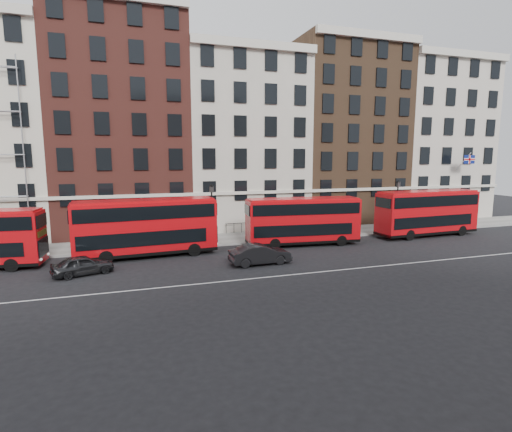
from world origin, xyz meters
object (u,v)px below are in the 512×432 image
object	(u,v)px
bus_d	(427,212)
traffic_light	(454,206)
car_front	(260,254)
bus_b	(146,226)
car_rear	(83,265)
bus_c	(303,220)

from	to	relation	value
bus_d	traffic_light	xyz separation A→B (m)	(5.85, 2.56, 0.03)
car_front	traffic_light	xyz separation A→B (m)	(24.88, 7.40, 1.70)
bus_b	bus_d	xyz separation A→B (m)	(26.84, 0.00, -0.02)
car_rear	bus_c	bearing A→B (deg)	-96.38
bus_b	bus_c	size ratio (longest dim) A/B	1.07
bus_d	bus_b	bearing A→B (deg)	177.14
car_rear	traffic_light	size ratio (longest dim) A/B	1.20
bus_c	car_rear	distance (m)	18.18
bus_d	car_front	bearing A→B (deg)	-168.59
car_front	traffic_light	world-z (taller)	traffic_light
bus_b	traffic_light	world-z (taller)	bus_b
bus_d	traffic_light	world-z (taller)	bus_d
bus_d	car_rear	xyz separation A→B (m)	(-31.16, -3.69, -1.75)
bus_c	car_rear	size ratio (longest dim) A/B	2.62
bus_d	car_front	world-z (taller)	bus_d
bus_c	bus_b	bearing A→B (deg)	-174.55
car_front	traffic_light	distance (m)	26.01
bus_c	car_front	distance (m)	7.55
car_rear	bus_d	bearing A→B (deg)	-101.40
bus_b	car_rear	world-z (taller)	bus_b
traffic_light	bus_b	bearing A→B (deg)	-175.52
car_rear	car_front	world-z (taller)	car_front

